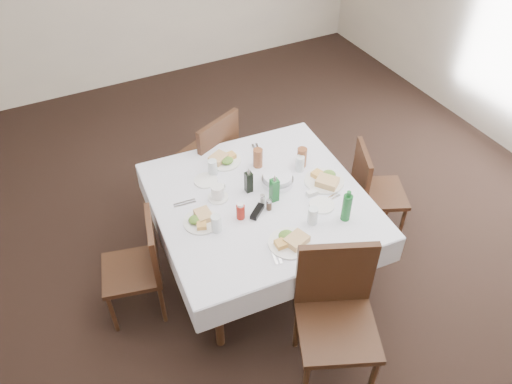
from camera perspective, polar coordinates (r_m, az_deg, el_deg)
ground_plane at (r=4.11m, az=1.55°, el=-8.78°), size 7.00×7.00×0.00m
room_shell at (r=2.99m, az=2.16°, el=12.44°), size 6.04×7.04×2.80m
dining_table at (r=3.62m, az=0.44°, el=-1.53°), size 1.57×1.57×0.76m
chair_north at (r=4.30m, az=-5.27°, el=4.07°), size 0.61×0.61×0.97m
chair_south at (r=3.21m, az=9.09°, el=-12.93°), size 0.64×0.64×1.02m
chair_east at (r=4.18m, az=13.02°, el=0.54°), size 0.53×0.53×0.86m
chair_west at (r=3.61m, az=-12.93°, el=-7.81°), size 0.49×0.49×0.85m
meal_north at (r=3.89m, az=-3.71°, el=3.75°), size 0.26×0.26×0.06m
meal_south at (r=3.26m, az=3.94°, el=-5.60°), size 0.28×0.28×0.06m
meal_east at (r=3.72m, az=7.92°, el=1.41°), size 0.30×0.30×0.06m
meal_west at (r=3.41m, az=-6.31°, el=-3.16°), size 0.25×0.25×0.05m
side_plate_a at (r=3.73m, az=-5.77°, el=1.32°), size 0.18×0.18×0.01m
side_plate_b at (r=3.54m, az=7.53°, el=-1.49°), size 0.18×0.18×0.01m
water_n at (r=3.75m, az=-4.98°, el=2.80°), size 0.07×0.07×0.13m
water_s at (r=3.37m, az=6.50°, el=-2.71°), size 0.07×0.07×0.13m
water_e at (r=3.79m, az=5.03°, el=3.25°), size 0.07×0.07×0.12m
water_w at (r=3.31m, az=-4.56°, el=-3.60°), size 0.07×0.07×0.13m
iced_tea_a at (r=3.80m, az=0.22°, el=3.92°), size 0.07×0.07×0.15m
iced_tea_b at (r=3.82m, az=5.26°, el=3.98°), size 0.08×0.08×0.16m
bread_basket at (r=3.67m, az=2.48°, el=1.47°), size 0.24×0.24×0.08m
oil_cruet_dark at (r=3.57m, az=-0.85°, el=1.24°), size 0.05×0.05×0.21m
oil_cruet_green at (r=3.50m, az=2.11°, el=0.33°), size 0.06×0.06×0.23m
ketchup_bottle at (r=3.39m, az=-1.78°, el=-2.21°), size 0.06×0.06×0.13m
salt_shaker at (r=3.51m, az=0.72°, el=-0.83°), size 0.03×0.03×0.08m
pepper_shaker at (r=3.46m, az=1.50°, el=-1.47°), size 0.04×0.04×0.09m
coffee_mug at (r=3.55m, az=-4.37°, el=-0.09°), size 0.16×0.15×0.11m
sunglasses at (r=3.45m, az=0.14°, el=-2.25°), size 0.15×0.13×0.03m
green_bottle at (r=3.40m, az=10.33°, el=-1.70°), size 0.06×0.06×0.25m
sugar_caddy at (r=3.61m, az=6.41°, el=-0.10°), size 0.08×0.04×0.04m
cutlery_n at (r=3.99m, az=0.15°, el=4.68°), size 0.09×0.21×0.01m
cutlery_s at (r=3.21m, az=2.21°, el=-6.98°), size 0.09×0.20×0.01m
cutlery_e at (r=3.60m, az=8.50°, el=-0.74°), size 0.17×0.07×0.01m
cutlery_w at (r=3.56m, az=-8.14°, el=-1.28°), size 0.16×0.05×0.01m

